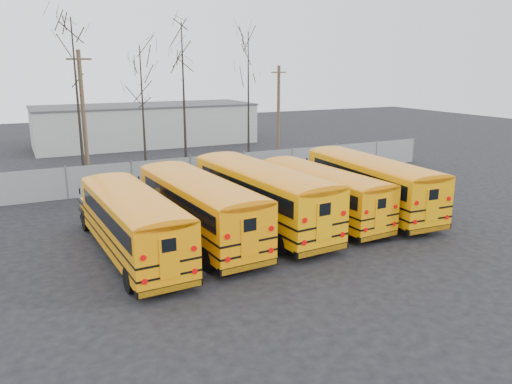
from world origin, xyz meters
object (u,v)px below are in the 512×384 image
bus_c (260,191)px  bus_d (320,189)px  utility_pole_right (278,115)px  bus_a (131,218)px  bus_e (368,180)px  bus_b (198,203)px  utility_pole_left (84,118)px

bus_c → bus_d: (3.50, -0.16, -0.25)m
bus_d → utility_pole_right: bearing=65.9°
bus_a → bus_e: bearing=1.7°
bus_e → utility_pole_right: bearing=84.2°
bus_e → bus_c: bearing=-178.3°
bus_c → bus_e: (6.72, -0.10, -0.08)m
bus_a → bus_d: size_ratio=1.04×
bus_b → bus_c: 3.47m
bus_b → bus_d: bearing=-1.5°
bus_a → bus_d: (10.16, 1.02, -0.06)m
bus_d → utility_pole_left: 17.13m
bus_c → bus_e: size_ratio=1.05×
bus_b → bus_c: (3.44, 0.44, 0.10)m
bus_e → bus_d: bearing=-176.4°
bus_b → bus_e: (10.16, 0.34, 0.02)m
bus_c → utility_pole_left: bearing=111.0°
bus_d → bus_e: bus_e is taller
bus_c → utility_pole_right: bearing=53.9°
bus_e → utility_pole_right: (2.10, 14.31, 2.29)m
utility_pole_left → bus_b: bearing=-60.4°
utility_pole_left → utility_pole_right: (15.20, 0.68, -0.51)m
bus_a → bus_e: (13.38, 1.08, 0.11)m
bus_e → utility_pole_left: size_ratio=1.26×
bus_e → utility_pole_left: 19.10m
bus_e → utility_pole_right: 14.64m
bus_d → bus_e: 3.23m
bus_c → bus_b: bearing=-176.9°
bus_a → utility_pole_right: 21.97m
bus_c → bus_d: size_ratio=1.15×
bus_e → utility_pole_left: utility_pole_left is taller
utility_pole_left → utility_pole_right: utility_pole_left is taller
bus_b → utility_pole_right: size_ratio=1.40×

